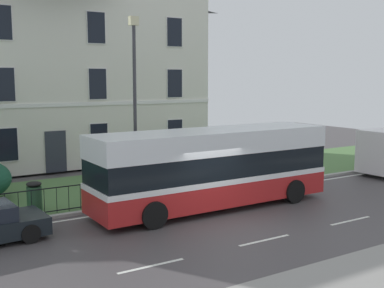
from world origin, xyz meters
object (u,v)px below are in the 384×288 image
at_px(georgian_townhouse, 28,66).
at_px(single_decker_bus, 213,167).
at_px(street_lamp_post, 135,97).
at_px(litter_bin, 34,196).

height_order(georgian_townhouse, single_decker_bus, georgian_townhouse).
xyz_separation_m(street_lamp_post, litter_bin, (-4.14, 0.14, -3.63)).
bearing_deg(street_lamp_post, single_decker_bus, -51.94).
relative_size(single_decker_bus, street_lamp_post, 1.34).
relative_size(street_lamp_post, litter_bin, 6.58).
bearing_deg(single_decker_bus, street_lamp_post, 127.55).
distance_m(single_decker_bus, litter_bin, 6.87).
xyz_separation_m(single_decker_bus, street_lamp_post, (-2.07, 2.64, 2.70)).
distance_m(georgian_townhouse, single_decker_bus, 15.89).
height_order(single_decker_bus, litter_bin, single_decker_bus).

